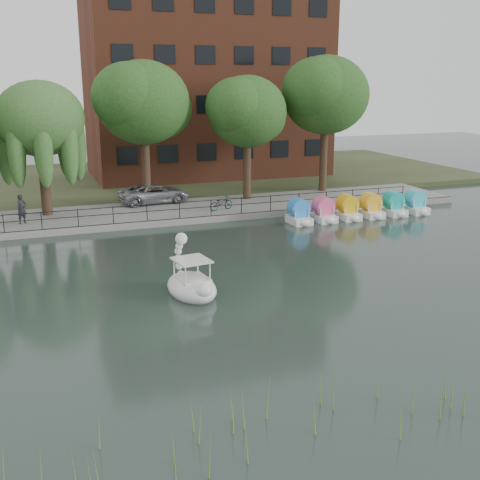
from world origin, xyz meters
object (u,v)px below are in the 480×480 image
minivan (155,192)px  swan_boat (191,282)px  bicycle (221,202)px  pedestrian (22,207)px

minivan → swan_boat: 17.28m
minivan → bicycle: minivan is taller
minivan → pedestrian: pedestrian is taller
minivan → pedestrian: size_ratio=2.77×
minivan → bicycle: (3.53, -3.69, -0.26)m
minivan → pedestrian: bearing=105.3°
minivan → swan_boat: swan_boat is taller
pedestrian → swan_boat: swan_boat is taller
minivan → pedestrian: 9.15m
pedestrian → swan_boat: 15.25m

